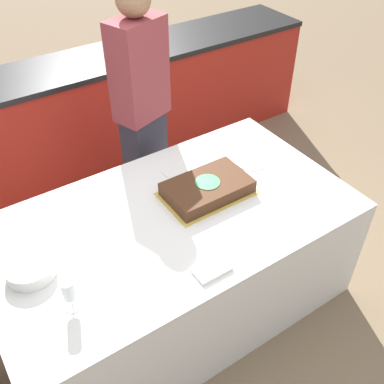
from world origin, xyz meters
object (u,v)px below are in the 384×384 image
(plate_stack, at_px, (31,268))
(wine_glass, at_px, (69,291))
(cake, at_px, (207,188))
(person_cutting_cake, at_px, (142,114))

(plate_stack, bearing_deg, wine_glass, -72.96)
(wine_glass, bearing_deg, plate_stack, 107.04)
(cake, relative_size, plate_stack, 2.18)
(cake, xyz_separation_m, plate_stack, (-0.99, -0.02, -0.01))
(cake, distance_m, wine_glass, 0.96)
(cake, distance_m, plate_stack, 0.99)
(cake, bearing_deg, wine_glass, -161.95)
(cake, relative_size, wine_glass, 3.03)
(cake, xyz_separation_m, person_cutting_cake, (0.00, 0.72, 0.11))
(wine_glass, relative_size, person_cutting_cake, 0.10)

